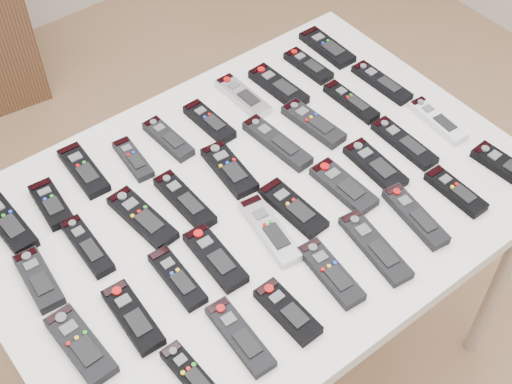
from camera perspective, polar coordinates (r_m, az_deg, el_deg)
ground at (r=2.28m, az=-0.28°, el=-13.56°), size 4.00×4.00×0.00m
table at (r=1.69m, az=0.00°, el=-1.74°), size 1.25×0.88×0.78m
remote_0 at (r=1.67m, az=-19.27°, el=-2.33°), size 0.06×0.19×0.02m
remote_1 at (r=1.68m, az=-16.07°, el=-0.93°), size 0.07×0.14×0.02m
remote_2 at (r=1.73m, az=-13.63°, el=1.71°), size 0.06×0.18×0.02m
remote_3 at (r=1.74m, az=-9.81°, el=2.61°), size 0.05×0.15×0.02m
remote_4 at (r=1.77m, az=-7.04°, el=4.24°), size 0.05×0.16×0.02m
remote_5 at (r=1.80m, az=-3.75°, el=5.62°), size 0.06×0.16×0.02m
remote_6 at (r=1.87m, az=-1.06°, el=7.64°), size 0.06×0.18×0.02m
remote_7 at (r=1.90m, az=1.80°, el=8.43°), size 0.07×0.18×0.02m
remote_8 at (r=1.97m, az=4.21°, el=10.04°), size 0.05×0.15×0.02m
remote_9 at (r=2.04m, az=5.71°, el=11.44°), size 0.06×0.18×0.02m
remote_10 at (r=1.56m, az=-16.98°, el=-6.72°), size 0.07×0.16×0.02m
remote_11 at (r=1.58m, az=-13.35°, el=-4.24°), size 0.05×0.17×0.02m
remote_12 at (r=1.61m, az=-9.08°, el=-2.05°), size 0.08×0.19×0.02m
remote_13 at (r=1.63m, az=-5.73°, el=-0.68°), size 0.05×0.19×0.02m
remote_14 at (r=1.69m, az=-2.15°, el=1.83°), size 0.08×0.18×0.02m
remote_15 at (r=1.75m, az=1.69°, el=3.96°), size 0.06×0.21×0.02m
remote_16 at (r=1.80m, az=4.60°, el=5.49°), size 0.07×0.18×0.02m
remote_17 at (r=1.87m, az=7.62°, el=7.16°), size 0.04×0.17×0.02m
remote_18 at (r=1.94m, az=10.01°, el=8.61°), size 0.05×0.19×0.02m
remote_19 at (r=1.45m, az=-13.85°, el=-11.80°), size 0.07×0.18×0.02m
remote_20 at (r=1.46m, az=-9.81°, el=-9.84°), size 0.06×0.17×0.02m
remote_21 at (r=1.50m, az=-6.31°, el=-6.86°), size 0.05×0.17×0.02m
remote_22 at (r=1.52m, az=-3.27°, el=-5.27°), size 0.06×0.18×0.02m
remote_23 at (r=1.57m, az=1.13°, el=-3.08°), size 0.08×0.20×0.02m
remote_24 at (r=1.61m, az=2.98°, el=-1.27°), size 0.07×0.18×0.02m
remote_25 at (r=1.66m, az=7.02°, el=0.45°), size 0.07×0.17×0.02m
remote_26 at (r=1.72m, az=9.52°, el=2.11°), size 0.07×0.17×0.02m
remote_27 at (r=1.79m, az=11.77°, el=3.86°), size 0.05×0.19×0.02m
remote_28 at (r=1.86m, az=14.32°, el=5.56°), size 0.06×0.18×0.02m
remote_30 at (r=1.39m, az=-5.21°, el=-14.36°), size 0.05×0.15×0.02m
remote_31 at (r=1.42m, az=-1.29°, el=-11.48°), size 0.06×0.18×0.02m
remote_32 at (r=1.45m, az=2.55°, el=-9.53°), size 0.06×0.16×0.02m
remote_33 at (r=1.51m, az=6.01°, el=-6.46°), size 0.07×0.18×0.02m
remote_34 at (r=1.56m, az=9.51°, el=-4.37°), size 0.08×0.21×0.02m
remote_35 at (r=1.63m, az=12.62°, el=-1.91°), size 0.07×0.19×0.02m
remote_36 at (r=1.70m, az=15.68°, el=0.04°), size 0.05×0.16×0.02m
remote_37 at (r=1.79m, az=19.42°, el=1.86°), size 0.06×0.18×0.02m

